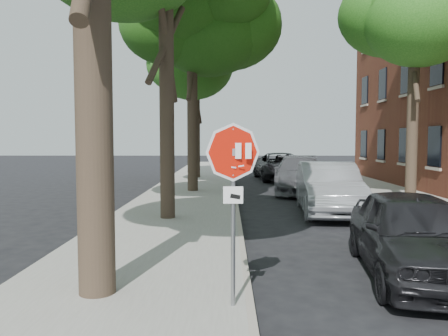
# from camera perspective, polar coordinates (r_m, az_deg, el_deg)

# --- Properties ---
(ground) EXTENTS (120.00, 120.00, 0.00)m
(ground) POSITION_cam_1_polar(r_m,az_deg,el_deg) (6.66, 7.54, -18.33)
(ground) COLOR black
(ground) RESTS_ON ground
(sidewalk_left) EXTENTS (4.00, 55.00, 0.12)m
(sidewalk_left) POSITION_cam_1_polar(r_m,az_deg,el_deg) (18.36, -4.91, -3.86)
(sidewalk_left) COLOR gray
(sidewalk_left) RESTS_ON ground
(sidewalk_right) EXTENTS (4.00, 55.00, 0.12)m
(sidewalk_right) POSITION_cam_1_polar(r_m,az_deg,el_deg) (19.50, 20.87, -3.65)
(sidewalk_right) COLOR gray
(sidewalk_right) RESTS_ON ground
(curb_left) EXTENTS (0.12, 55.00, 0.13)m
(curb_left) POSITION_cam_1_polar(r_m,az_deg,el_deg) (18.28, 1.51, -3.86)
(curb_left) COLOR #9E9384
(curb_left) RESTS_ON ground
(curb_right) EXTENTS (0.12, 55.00, 0.13)m
(curb_right) POSITION_cam_1_polar(r_m,az_deg,el_deg) (18.88, 15.01, -3.75)
(curb_right) COLOR #9E9384
(curb_right) RESTS_ON ground
(stop_sign) EXTENTS (0.76, 0.34, 2.61)m
(stop_sign) POSITION_cam_1_polar(r_m,az_deg,el_deg) (6.12, 1.20, -1.41)
(stop_sign) COLOR gray
(stop_sign) RESTS_ON sidewalk_left
(tree_mid_b) EXTENTS (5.88, 5.46, 10.36)m
(tree_mid_b) POSITION_cam_1_polar(r_m,az_deg,el_deg) (21.04, -4.25, 18.93)
(tree_mid_b) COLOR black
(tree_mid_b) RESTS_ON sidewalk_left
(tree_far) EXTENTS (5.29, 4.91, 9.33)m
(tree_far) POSITION_cam_1_polar(r_m,az_deg,el_deg) (27.70, -3.65, 13.58)
(tree_far) COLOR black
(tree_far) RESTS_ON sidewalk_left
(tree_right) EXTENTS (5.29, 4.91, 9.33)m
(tree_right) POSITION_cam_1_polar(r_m,az_deg,el_deg) (18.20, 23.54, 18.49)
(tree_right) COLOR black
(tree_right) RESTS_ON sidewalk_right
(car_a) EXTENTS (2.45, 4.80, 1.56)m
(car_a) POSITION_cam_1_polar(r_m,az_deg,el_deg) (8.74, 23.45, -7.88)
(car_a) COLOR black
(car_a) RESTS_ON ground
(car_b) EXTENTS (2.24, 5.33, 1.71)m
(car_b) POSITION_cam_1_polar(r_m,az_deg,el_deg) (15.07, 13.45, -2.58)
(car_b) COLOR #9C9EA3
(car_b) RESTS_ON ground
(car_c) EXTENTS (3.01, 6.08, 1.70)m
(car_c) POSITION_cam_1_polar(r_m,az_deg,el_deg) (20.76, 9.85, -0.82)
(car_c) COLOR #545358
(car_c) RESTS_ON ground
(car_d) EXTENTS (3.13, 6.14, 1.66)m
(car_d) POSITION_cam_1_polar(r_m,az_deg,el_deg) (26.89, 7.42, 0.20)
(car_d) COLOR black
(car_d) RESTS_ON ground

